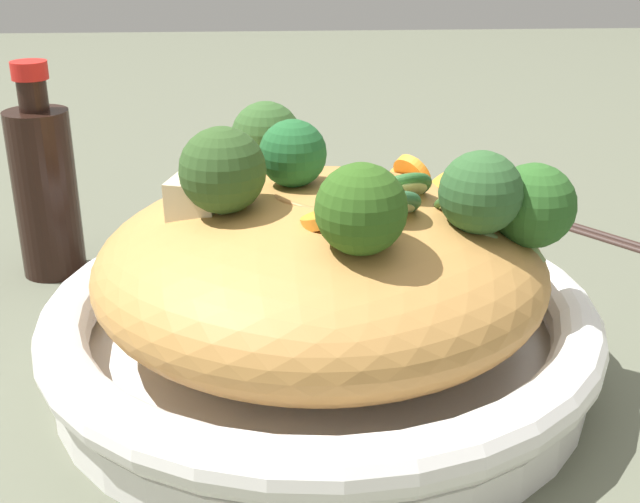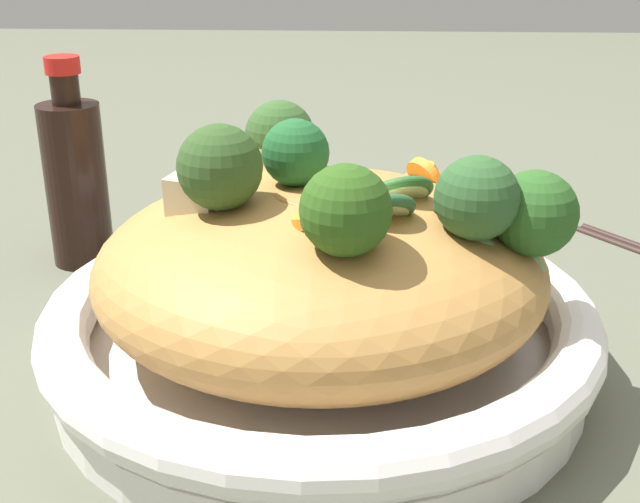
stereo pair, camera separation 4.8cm
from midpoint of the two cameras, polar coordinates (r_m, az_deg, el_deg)
ground_plane at (r=0.52m, az=-2.69°, el=-8.14°), size 3.00×3.00×0.00m
serving_bowl at (r=0.50m, az=-2.75°, el=-5.47°), size 0.33×0.33×0.05m
noodle_heap at (r=0.49m, az=-2.85°, el=-1.07°), size 0.26×0.26×0.09m
broccoli_florets at (r=0.46m, az=-0.29°, el=4.93°), size 0.20×0.23×0.08m
carrot_coins at (r=0.51m, az=1.34°, el=4.73°), size 0.16×0.13×0.03m
zucchini_slices at (r=0.46m, az=3.48°, el=3.21°), size 0.08×0.11×0.04m
chicken_chunks at (r=0.50m, az=-9.28°, el=4.64°), size 0.11×0.07×0.03m
soy_sauce_bottle at (r=0.67m, az=-20.42°, el=4.12°), size 0.05×0.05×0.16m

